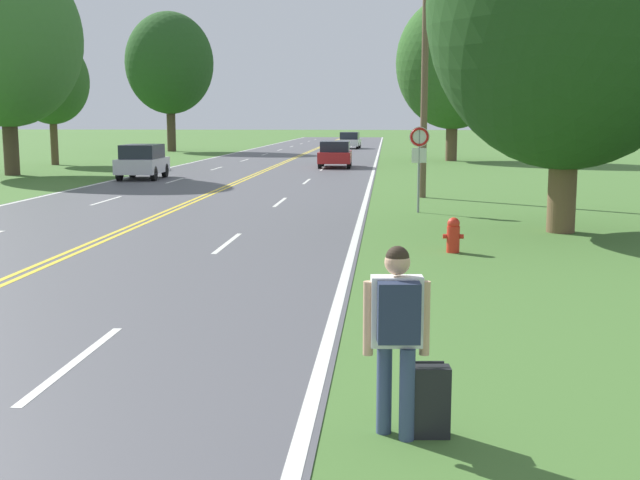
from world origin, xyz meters
TOP-DOWN VIEW (x-y plane):
  - hitchhiker_person at (6.69, 5.61)m, footprint 0.58×0.42m
  - suitcase at (6.98, 5.67)m, footprint 0.39×0.22m
  - fire_hydrant at (8.00, 15.70)m, footprint 0.43×0.27m
  - traffic_sign at (7.54, 22.97)m, footprint 0.60×0.10m
  - utility_pole_midground at (7.87, 27.68)m, footprint 1.80×0.24m
  - tree_left_verge at (-13.65, 46.42)m, footprint 4.49×4.49m
  - tree_behind_sign at (10.86, 53.12)m, footprint 7.55×7.55m
  - tree_mid_treeline at (-12.08, 37.48)m, footprint 7.44×7.44m
  - tree_right_cluster at (10.92, 19.02)m, footprint 6.89×6.89m
  - tree_far_back at (-11.91, 66.86)m, footprint 7.43×7.43m
  - car_silver_hatchback_nearest at (-4.77, 35.42)m, footprint 1.91×3.54m
  - car_red_suv_approaching at (3.61, 45.11)m, footprint 1.91×3.96m
  - car_white_sedan_mid_near at (3.07, 74.49)m, footprint 2.07×4.07m

SIDE VIEW (x-z plane):
  - suitcase at x=6.98m, z-range -0.02..0.67m
  - fire_hydrant at x=8.00m, z-range 0.01..0.75m
  - car_white_sedan_mid_near at x=3.07m, z-range 0.01..1.54m
  - car_red_suv_approaching at x=3.61m, z-range 0.06..1.58m
  - car_silver_hatchback_nearest at x=-4.77m, z-range 0.05..1.66m
  - hitchhiker_person at x=6.69m, z-range 0.19..1.91m
  - traffic_sign at x=7.54m, z-range 0.65..3.22m
  - utility_pole_midground at x=7.87m, z-range 0.16..9.40m
  - tree_left_verge at x=-13.65m, z-range 1.21..8.82m
  - tree_right_cluster at x=10.92m, z-range 0.76..10.24m
  - tree_behind_sign at x=10.86m, z-range 1.03..11.81m
  - tree_mid_treeline at x=-12.08m, z-range 1.17..12.10m
  - tree_far_back at x=-11.91m, z-range 1.56..13.30m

